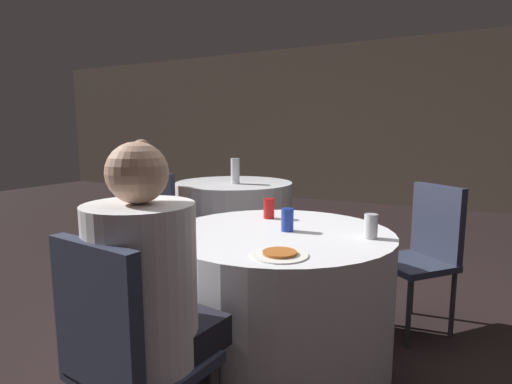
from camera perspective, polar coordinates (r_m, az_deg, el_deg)
name	(u,v)px	position (r m, az deg, el deg)	size (l,w,h in m)	color
ground_plane	(300,352)	(2.48, 6.25, -21.74)	(16.00, 16.00, 0.00)	black
wall_back	(410,124)	(7.26, 21.09, 9.12)	(16.00, 0.06, 2.80)	#7A6B5B
table_near	(279,296)	(2.24, 3.32, -14.67)	(1.20, 1.20, 0.73)	silver
table_far	(234,216)	(4.28, -3.13, -3.43)	(1.23, 1.23, 0.73)	silver
chair_near_northeast	(425,244)	(2.75, 23.04, -6.90)	(0.56, 0.56, 0.92)	#2D3347
chair_near_south	(121,347)	(1.47, -18.67, -20.24)	(0.45, 0.45, 0.92)	#2D3347
chair_far_south	(164,216)	(3.47, -12.98, -3.33)	(0.44, 0.44, 0.92)	#2D3347
chair_far_southwest	(134,206)	(4.01, -17.06, -1.93)	(0.56, 0.56, 0.92)	#2D3347
person_white_shirt	(156,307)	(1.52, -14.07, -15.64)	(0.40, 0.52, 1.22)	black
person_orange_shirt	(150,199)	(4.02, -14.86, -0.96)	(0.48, 0.49, 1.18)	black
pizza_plate_near	(280,254)	(1.72, 3.40, -8.82)	(0.24, 0.24, 0.02)	white
soda_can_red	(269,208)	(2.43, 1.86, -2.36)	(0.07, 0.07, 0.12)	red
soda_can_silver	(371,226)	(2.05, 16.08, -4.72)	(0.07, 0.07, 0.12)	silver
soda_can_blue	(287,220)	(2.12, 4.50, -3.97)	(0.07, 0.07, 0.12)	#1E38A5
bottle_far	(235,171)	(4.09, -2.99, 3.01)	(0.09, 0.09, 0.26)	silver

